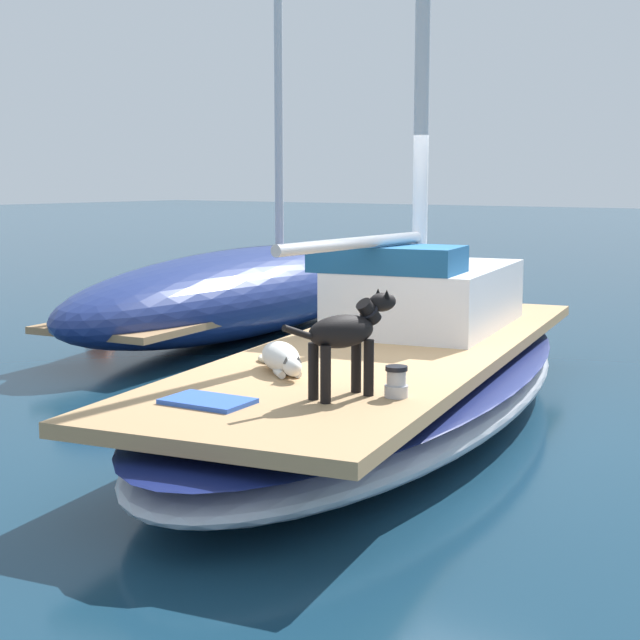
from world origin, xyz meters
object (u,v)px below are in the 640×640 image
(mooring_buoy, at_px, (99,313))
(dog_white, at_px, (282,358))
(dog_black, at_px, (347,334))
(sailboat_main, at_px, (386,383))
(deck_towel, at_px, (208,401))
(deck_winch, at_px, (396,383))
(coiled_rope, at_px, (278,358))
(moored_boat_port_side, at_px, (252,289))

(mooring_buoy, bearing_deg, dog_white, -30.41)
(dog_black, bearing_deg, sailboat_main, 113.70)
(sailboat_main, bearing_deg, deck_towel, -86.05)
(sailboat_main, height_order, deck_winch, deck_winch)
(deck_winch, bearing_deg, coiled_rope, 158.93)
(moored_boat_port_side, distance_m, mooring_buoy, 2.23)
(sailboat_main, xyz_separation_m, moored_boat_port_side, (-4.04, 3.07, 0.27))
(coiled_rope, bearing_deg, mooring_buoy, 150.80)
(moored_boat_port_side, relative_size, mooring_buoy, 17.85)
(sailboat_main, bearing_deg, coiled_rope, -107.76)
(dog_black, distance_m, mooring_buoy, 7.87)
(deck_winch, bearing_deg, deck_towel, -136.20)
(deck_winch, bearing_deg, moored_boat_port_side, 137.38)
(sailboat_main, height_order, mooring_buoy, sailboat_main)
(mooring_buoy, bearing_deg, moored_boat_port_side, 27.21)
(dog_black, relative_size, moored_boat_port_side, 0.12)
(dog_black, height_order, dog_white, dog_black)
(coiled_rope, bearing_deg, deck_winch, -21.07)
(moored_boat_port_side, bearing_deg, mooring_buoy, -152.79)
(sailboat_main, bearing_deg, deck_winch, -56.69)
(sailboat_main, xyz_separation_m, deck_winch, (1.08, -1.64, 0.42))
(deck_winch, relative_size, mooring_buoy, 0.48)
(coiled_rope, xyz_separation_m, moored_boat_port_side, (-3.69, 4.16, -0.08))
(sailboat_main, bearing_deg, dog_black, -66.30)
(deck_winch, height_order, moored_boat_port_side, moored_boat_port_side)
(dog_white, height_order, mooring_buoy, dog_white)
(deck_towel, bearing_deg, dog_white, 101.91)
(sailboat_main, xyz_separation_m, dog_black, (0.80, -1.82, 0.75))
(dog_white, distance_m, mooring_buoy, 6.91)
(dog_black, height_order, coiled_rope, dog_black)
(coiled_rope, height_order, deck_towel, coiled_rope)
(dog_black, relative_size, dog_white, 1.16)
(deck_winch, bearing_deg, dog_black, -146.98)
(mooring_buoy, bearing_deg, dog_black, -29.76)
(coiled_rope, relative_size, deck_towel, 0.58)
(dog_black, height_order, mooring_buoy, dog_black)
(mooring_buoy, bearing_deg, coiled_rope, -29.20)
(dog_black, xyz_separation_m, deck_towel, (-0.62, -0.68, -0.41))
(deck_winch, height_order, mooring_buoy, deck_winch)
(sailboat_main, xyz_separation_m, coiled_rope, (-0.35, -1.09, 0.35))
(dog_black, relative_size, deck_winch, 4.37)
(deck_winch, distance_m, moored_boat_port_side, 6.95)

